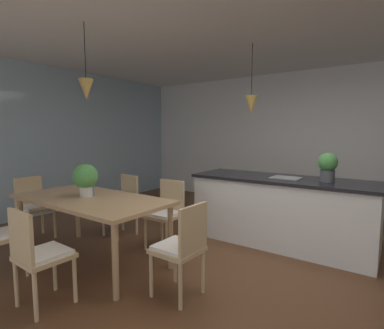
{
  "coord_description": "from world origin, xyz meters",
  "views": [
    {
      "loc": [
        1.28,
        -2.86,
        1.49
      ],
      "look_at": [
        -0.67,
        -0.1,
        1.13
      ],
      "focal_mm": 27.78,
      "sensor_mm": 36.0,
      "label": 1
    }
  ],
  "objects_px": {
    "chair_far_right": "(166,211)",
    "chair_kitchen_end": "(182,246)",
    "dining_table": "(91,203)",
    "potted_plant_on_island": "(328,166)",
    "potted_plant_on_table": "(86,178)",
    "vase_on_dining_table": "(89,189)",
    "chair_near_right": "(38,254)",
    "chair_far_left": "(122,203)",
    "kitchen_island": "(281,210)",
    "chair_window_end": "(34,205)"
  },
  "relations": [
    {
      "from": "chair_far_right",
      "to": "chair_kitchen_end",
      "type": "height_order",
      "value": "same"
    },
    {
      "from": "dining_table",
      "to": "potted_plant_on_island",
      "type": "bearing_deg",
      "value": 40.1
    },
    {
      "from": "chair_far_right",
      "to": "potted_plant_on_table",
      "type": "bearing_deg",
      "value": -120.41
    },
    {
      "from": "chair_far_right",
      "to": "vase_on_dining_table",
      "type": "xyz_separation_m",
      "value": [
        -0.52,
        -0.78,
        0.36
      ]
    },
    {
      "from": "dining_table",
      "to": "chair_near_right",
      "type": "xyz_separation_m",
      "value": [
        0.42,
        -0.83,
        -0.21
      ]
    },
    {
      "from": "dining_table",
      "to": "vase_on_dining_table",
      "type": "bearing_deg",
      "value": 153.21
    },
    {
      "from": "potted_plant_on_island",
      "to": "potted_plant_on_table",
      "type": "height_order",
      "value": "potted_plant_on_island"
    },
    {
      "from": "chair_far_right",
      "to": "chair_near_right",
      "type": "relative_size",
      "value": 1.0
    },
    {
      "from": "chair_far_left",
      "to": "potted_plant_on_table",
      "type": "relative_size",
      "value": 2.27
    },
    {
      "from": "chair_far_left",
      "to": "vase_on_dining_table",
      "type": "bearing_deg",
      "value": -67.9
    },
    {
      "from": "potted_plant_on_table",
      "to": "kitchen_island",
      "type": "bearing_deg",
      "value": 47.44
    },
    {
      "from": "chair_window_end",
      "to": "chair_near_right",
      "type": "xyz_separation_m",
      "value": [
        1.73,
        -0.83,
        0.0
      ]
    },
    {
      "from": "chair_far_left",
      "to": "chair_near_right",
      "type": "bearing_deg",
      "value": -63.27
    },
    {
      "from": "potted_plant_on_table",
      "to": "vase_on_dining_table",
      "type": "relative_size",
      "value": 2.33
    },
    {
      "from": "vase_on_dining_table",
      "to": "kitchen_island",
      "type": "bearing_deg",
      "value": 46.06
    },
    {
      "from": "chair_window_end",
      "to": "potted_plant_on_table",
      "type": "distance_m",
      "value": 1.34
    },
    {
      "from": "chair_far_right",
      "to": "vase_on_dining_table",
      "type": "distance_m",
      "value": 1.01
    },
    {
      "from": "chair_window_end",
      "to": "chair_kitchen_end",
      "type": "relative_size",
      "value": 1.0
    },
    {
      "from": "chair_near_right",
      "to": "potted_plant_on_island",
      "type": "xyz_separation_m",
      "value": [
        1.73,
        2.65,
        0.62
      ]
    },
    {
      "from": "dining_table",
      "to": "chair_near_right",
      "type": "bearing_deg",
      "value": -63.18
    },
    {
      "from": "chair_kitchen_end",
      "to": "vase_on_dining_table",
      "type": "relative_size",
      "value": 5.29
    },
    {
      "from": "dining_table",
      "to": "chair_window_end",
      "type": "height_order",
      "value": "chair_window_end"
    },
    {
      "from": "chair_far_right",
      "to": "chair_far_left",
      "type": "bearing_deg",
      "value": -179.99
    },
    {
      "from": "chair_kitchen_end",
      "to": "chair_near_right",
      "type": "relative_size",
      "value": 1.0
    },
    {
      "from": "kitchen_island",
      "to": "chair_far_right",
      "type": "bearing_deg",
      "value": -140.27
    },
    {
      "from": "dining_table",
      "to": "vase_on_dining_table",
      "type": "xyz_separation_m",
      "value": [
        -0.1,
        0.05,
        0.15
      ]
    },
    {
      "from": "chair_near_right",
      "to": "chair_window_end",
      "type": "bearing_deg",
      "value": 154.27
    },
    {
      "from": "dining_table",
      "to": "vase_on_dining_table",
      "type": "height_order",
      "value": "vase_on_dining_table"
    },
    {
      "from": "dining_table",
      "to": "kitchen_island",
      "type": "bearing_deg",
      "value": 48.6
    },
    {
      "from": "chair_far_right",
      "to": "chair_window_end",
      "type": "height_order",
      "value": "same"
    },
    {
      "from": "chair_near_right",
      "to": "kitchen_island",
      "type": "relative_size",
      "value": 0.37
    },
    {
      "from": "chair_window_end",
      "to": "chair_kitchen_end",
      "type": "xyz_separation_m",
      "value": [
        2.62,
        -0.0,
        0.0
      ]
    },
    {
      "from": "chair_window_end",
      "to": "chair_near_right",
      "type": "relative_size",
      "value": 1.0
    },
    {
      "from": "chair_window_end",
      "to": "chair_near_right",
      "type": "bearing_deg",
      "value": -25.73
    },
    {
      "from": "potted_plant_on_table",
      "to": "chair_kitchen_end",
      "type": "bearing_deg",
      "value": 0.24
    },
    {
      "from": "chair_near_right",
      "to": "chair_kitchen_end",
      "type": "bearing_deg",
      "value": 43.15
    },
    {
      "from": "vase_on_dining_table",
      "to": "potted_plant_on_island",
      "type": "bearing_deg",
      "value": 38.03
    },
    {
      "from": "chair_near_right",
      "to": "potted_plant_on_island",
      "type": "bearing_deg",
      "value": 56.81
    },
    {
      "from": "dining_table",
      "to": "kitchen_island",
      "type": "distance_m",
      "value": 2.43
    },
    {
      "from": "kitchen_island",
      "to": "potted_plant_on_island",
      "type": "xyz_separation_m",
      "value": [
        0.56,
        0.0,
        0.64
      ]
    },
    {
      "from": "chair_far_right",
      "to": "vase_on_dining_table",
      "type": "bearing_deg",
      "value": -123.6
    },
    {
      "from": "chair_window_end",
      "to": "dining_table",
      "type": "bearing_deg",
      "value": -0.02
    },
    {
      "from": "chair_far_right",
      "to": "vase_on_dining_table",
      "type": "height_order",
      "value": "vase_on_dining_table"
    },
    {
      "from": "chair_kitchen_end",
      "to": "potted_plant_on_table",
      "type": "distance_m",
      "value": 1.47
    },
    {
      "from": "potted_plant_on_island",
      "to": "potted_plant_on_table",
      "type": "relative_size",
      "value": 0.93
    },
    {
      "from": "chair_kitchen_end",
      "to": "potted_plant_on_table",
      "type": "relative_size",
      "value": 2.27
    },
    {
      "from": "potted_plant_on_island",
      "to": "chair_near_right",
      "type": "bearing_deg",
      "value": -123.19
    },
    {
      "from": "chair_near_right",
      "to": "potted_plant_on_island",
      "type": "distance_m",
      "value": 3.23
    },
    {
      "from": "potted_plant_on_island",
      "to": "potted_plant_on_table",
      "type": "xyz_separation_m",
      "value": [
        -2.23,
        -1.82,
        -0.12
      ]
    },
    {
      "from": "chair_far_right",
      "to": "kitchen_island",
      "type": "relative_size",
      "value": 0.37
    }
  ]
}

